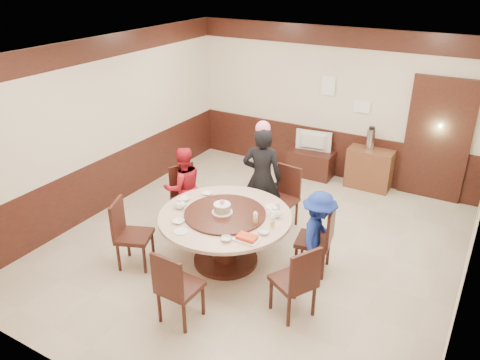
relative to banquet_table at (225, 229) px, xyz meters
The scene contains 31 objects.
room 0.81m from the banquet_table, 72.29° to the left, with size 6.00×6.04×2.84m.
banquet_table is the anchor object (origin of this frame).
chair_0 1.24m from the banquet_table, 21.29° to the left, with size 0.51×0.51×0.97m.
chair_1 1.32m from the banquet_table, 79.04° to the left, with size 0.49×0.50×0.97m.
chair_2 1.21m from the banquet_table, 151.02° to the left, with size 0.59×0.59×0.97m.
chair_3 1.27m from the banquet_table, 147.25° to the right, with size 0.58×0.57×0.97m.
chair_4 1.28m from the banquet_table, 83.13° to the right, with size 0.45×0.46×0.97m.
chair_5 1.36m from the banquet_table, 21.74° to the right, with size 0.60×0.60×0.97m.
person_standing 1.18m from the banquet_table, 92.06° to the left, with size 0.60×0.39×1.64m, color black.
person_red 1.25m from the banquet_table, 153.03° to the left, with size 0.63×0.49×1.30m, color #B11726.
person_blue 1.25m from the banquet_table, 16.42° to the left, with size 0.79×0.45×1.22m, color navy.
birthday_cake 0.31m from the banquet_table, 163.44° to the right, with size 0.28×0.28×0.19m.
teapot_left 0.70m from the banquet_table, 165.77° to the right, with size 0.17×0.15×0.13m, color white.
teapot_right 0.72m from the banquet_table, 24.15° to the left, with size 0.17×0.15×0.13m, color white.
bowl_0 0.69m from the banquet_table, 144.51° to the left, with size 0.14×0.14×0.04m, color white.
bowl_1 0.68m from the banquet_table, 56.88° to the right, with size 0.14×0.14×0.04m, color white.
bowl_2 0.68m from the banquet_table, 130.19° to the right, with size 0.14×0.14×0.04m, color white.
bowl_3 0.73m from the banquet_table, 13.84° to the right, with size 0.14×0.14×0.04m, color white.
bowl_4 0.76m from the banquet_table, behind, with size 0.15×0.15×0.04m, color white.
saucer_near 0.73m from the banquet_table, 111.04° to the right, with size 0.18×0.18×0.01m, color white.
saucer_far 0.71m from the banquet_table, 48.01° to the left, with size 0.18×0.18×0.01m, color white.
shrimp_platter 0.73m from the banquet_table, 35.62° to the right, with size 0.30×0.20×0.06m.
bottle_0 0.55m from the banquet_table, ahead, with size 0.06×0.06×0.16m, color silver.
bottle_1 0.76m from the banquet_table, ahead, with size 0.06×0.06×0.16m, color silver.
bottle_2 0.76m from the banquet_table, 31.64° to the left, with size 0.06×0.06×0.16m, color silver.
tv_stand 3.31m from the banquet_table, 91.39° to the left, with size 0.85×0.45×0.50m, color #331510.
television 3.31m from the banquet_table, 91.39° to the left, with size 0.69×0.09×0.40m, color gray.
side_cabinet 3.49m from the banquet_table, 72.66° to the left, with size 0.80×0.40×0.75m, color brown.
thermos 3.50m from the banquet_table, 73.33° to the left, with size 0.15×0.15×0.38m, color silver.
notice_left 3.71m from the banquet_table, 88.83° to the left, with size 0.25×0.00×0.35m, color white.
notice_right 3.70m from the banquet_table, 78.37° to the left, with size 0.30×0.00×0.22m, color white.
Camera 1 is at (2.73, -5.17, 3.84)m, focal length 35.00 mm.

